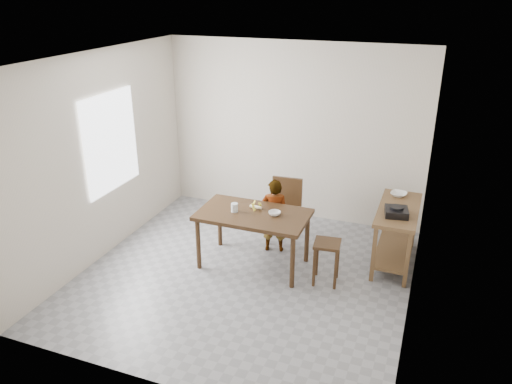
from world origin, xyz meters
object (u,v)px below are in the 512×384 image
at_px(dining_chair, 283,212).
at_px(dining_table, 253,239).
at_px(prep_counter, 396,236).
at_px(stool, 326,262).
at_px(child, 274,215).

bearing_deg(dining_chair, dining_table, -105.15).
height_order(prep_counter, dining_chair, dining_chair).
bearing_deg(dining_table, stool, -4.17).
distance_m(prep_counter, child, 1.62).
bearing_deg(dining_table, child, 75.50).
xyz_separation_m(dining_table, child, (0.12, 0.47, 0.15)).
xyz_separation_m(dining_table, dining_chair, (0.16, 0.78, 0.07)).
xyz_separation_m(prep_counter, dining_chair, (-1.56, 0.08, 0.05)).
bearing_deg(dining_chair, child, -100.62).
distance_m(dining_table, child, 0.51).
distance_m(dining_chair, stool, 1.20).
bearing_deg(dining_chair, prep_counter, -6.40).
distance_m(dining_table, dining_chair, 0.80).
height_order(dining_table, prep_counter, prep_counter).
relative_size(dining_table, dining_chair, 1.56).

